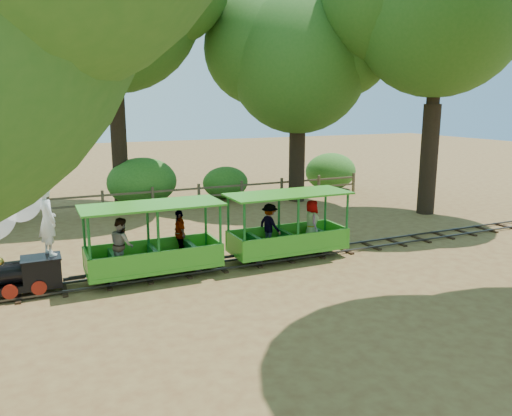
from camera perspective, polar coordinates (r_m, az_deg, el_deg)
name	(u,v)px	position (r m, az deg, el deg)	size (l,w,h in m)	color
ground	(254,263)	(14.10, -0.27, -6.31)	(90.00, 90.00, 0.00)	olive
track	(254,261)	(14.08, -0.27, -6.05)	(22.00, 1.00, 0.10)	#3F3D3A
locomotive	(3,232)	(12.65, -26.92, -2.50)	(2.44, 1.11, 2.72)	black
carriage_front	(151,247)	(13.02, -11.90, -4.40)	(3.52, 1.46, 1.83)	#399821
carriage_rear	(288,231)	(14.38, 3.68, -2.60)	(3.52, 1.46, 1.83)	#399821
oak_ne	(297,55)	(22.70, 4.72, 16.99)	(7.65, 6.73, 9.16)	#2D2116
oak_e	(438,1)	(21.36, 20.08, 21.37)	(8.13, 7.15, 11.08)	#2D2116
fence	(176,195)	(21.30, -9.10, 1.45)	(18.10, 0.10, 1.00)	brown
shrub_mid_w	(142,182)	(22.21, -12.89, 2.95)	(3.02, 2.32, 2.09)	#2D6B1E
shrub_mid_e	(225,183)	(23.32, -3.51, 2.92)	(2.16, 1.66, 1.50)	#2D6B1E
shrub_east	(331,171)	(25.88, 8.53, 4.15)	(2.73, 2.10, 1.89)	#2D6B1E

